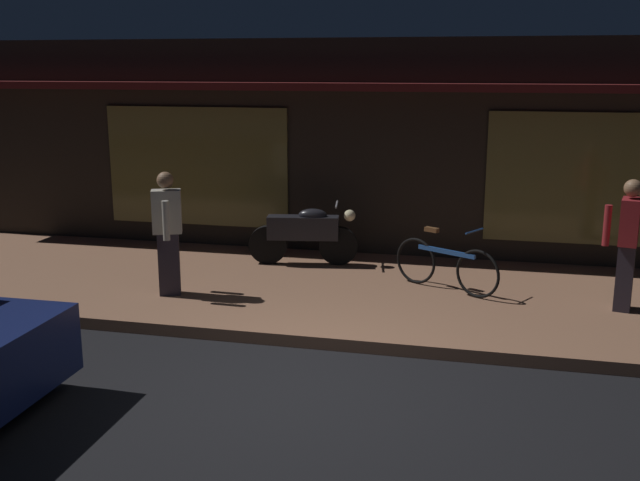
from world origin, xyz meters
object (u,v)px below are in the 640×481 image
object	(u,v)px
motorcycle	(305,233)
person_bystander	(628,242)
bicycle_parked	(446,265)
person_photographer	(168,231)

from	to	relation	value
motorcycle	person_bystander	bearing A→B (deg)	-15.56
motorcycle	bicycle_parked	bearing A→B (deg)	-22.42
motorcycle	person_bystander	size ratio (longest dim) A/B	1.02
bicycle_parked	person_bystander	distance (m)	2.33
person_bystander	person_photographer	bearing A→B (deg)	-173.23
motorcycle	person_photographer	distance (m)	2.42
bicycle_parked	person_bystander	bearing A→B (deg)	-8.31
motorcycle	person_bystander	xyz separation A→B (m)	(4.47, -1.24, 0.38)
person_bystander	motorcycle	bearing A→B (deg)	164.44
motorcycle	person_photographer	size ratio (longest dim) A/B	1.02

